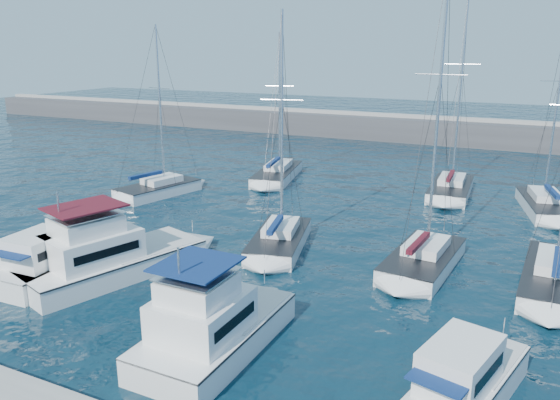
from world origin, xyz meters
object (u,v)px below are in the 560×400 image
at_px(motor_yacht_stbd_inner, 211,328).
at_px(sailboat_mid_d, 423,259).
at_px(motor_yacht_port_outer, 49,263).
at_px(sailboat_mid_a, 159,189).
at_px(motor_yacht_stbd_outer, 464,385).
at_px(sailboat_back_a, 277,174).
at_px(sailboat_mid_c, 280,240).
at_px(sailboat_back_c, 546,205).
at_px(motor_yacht_port_inner, 106,258).
at_px(sailboat_back_b, 451,188).
at_px(sailboat_mid_e, 554,277).

distance_m(motor_yacht_stbd_inner, sailboat_mid_d, 14.22).
relative_size(motor_yacht_port_outer, sailboat_mid_a, 0.47).
xyz_separation_m(motor_yacht_stbd_outer, sailboat_back_a, (-20.93, 28.18, -0.44)).
bearing_deg(sailboat_mid_c, sailboat_back_a, 102.35).
bearing_deg(sailboat_back_c, motor_yacht_stbd_inner, -126.21).
distance_m(sailboat_back_a, sailboat_back_c, 23.31).
height_order(sailboat_mid_a, sailboat_mid_d, sailboat_mid_d).
xyz_separation_m(motor_yacht_port_inner, sailboat_back_c, (21.59, 24.09, -0.60)).
xyz_separation_m(motor_yacht_port_outer, motor_yacht_port_inner, (2.57, 1.61, 0.19)).
xyz_separation_m(motor_yacht_port_inner, sailboat_mid_c, (6.57, 8.18, -0.60)).
height_order(motor_yacht_port_inner, sailboat_back_a, sailboat_back_a).
bearing_deg(sailboat_mid_c, sailboat_mid_a, 140.71).
xyz_separation_m(motor_yacht_port_outer, sailboat_mid_d, (17.97, 10.42, -0.38)).
bearing_deg(sailboat_mid_d, motor_yacht_stbd_inner, -110.78).
distance_m(sailboat_mid_d, sailboat_back_c, 16.49).
relative_size(motor_yacht_port_inner, sailboat_back_c, 0.67).
height_order(motor_yacht_port_inner, motor_yacht_stbd_outer, motor_yacht_port_inner).
relative_size(motor_yacht_stbd_inner, sailboat_mid_c, 0.54).
distance_m(motor_yacht_port_outer, motor_yacht_port_inner, 3.04).
height_order(motor_yacht_stbd_outer, sailboat_mid_d, sailboat_mid_d).
relative_size(motor_yacht_port_inner, sailboat_back_a, 0.76).
height_order(sailboat_mid_c, sailboat_back_b, sailboat_back_b).
distance_m(motor_yacht_port_inner, sailboat_mid_e, 24.06).
bearing_deg(motor_yacht_stbd_outer, sailboat_back_a, 140.77).
distance_m(motor_yacht_port_outer, sailboat_mid_d, 20.77).
height_order(motor_yacht_stbd_inner, sailboat_back_c, sailboat_back_c).
distance_m(motor_yacht_port_outer, sailboat_back_a, 26.49).
relative_size(motor_yacht_port_inner, motor_yacht_stbd_outer, 1.48).
relative_size(sailboat_mid_a, sailboat_mid_c, 0.97).
height_order(motor_yacht_port_inner, sailboat_mid_c, sailboat_mid_c).
bearing_deg(motor_yacht_port_outer, sailboat_mid_a, 106.58).
xyz_separation_m(sailboat_mid_a, sailboat_mid_d, (23.72, -6.40, 0.03)).
relative_size(motor_yacht_port_outer, sailboat_mid_e, 0.45).
xyz_separation_m(sailboat_mid_c, sailboat_back_a, (-8.27, 16.68, -0.03)).
xyz_separation_m(sailboat_mid_a, sailboat_back_c, (29.91, 8.89, 0.01)).
bearing_deg(sailboat_back_c, sailboat_mid_c, -146.01).
relative_size(sailboat_mid_c, sailboat_back_a, 1.06).
xyz_separation_m(motor_yacht_stbd_inner, sailboat_mid_e, (12.83, 13.39, -0.61)).
relative_size(motor_yacht_port_inner, sailboat_mid_a, 0.74).
bearing_deg(sailboat_mid_e, motor_yacht_stbd_outer, -100.68).
bearing_deg(sailboat_mid_c, motor_yacht_port_outer, -147.06).
relative_size(motor_yacht_stbd_inner, sailboat_mid_a, 0.55).
bearing_deg(sailboat_mid_a, motor_yacht_port_outer, -56.83).
bearing_deg(motor_yacht_port_inner, sailboat_mid_d, 47.60).
height_order(sailboat_mid_c, sailboat_back_c, sailboat_back_c).
distance_m(motor_yacht_stbd_outer, sailboat_mid_e, 13.02).
relative_size(motor_yacht_port_inner, sailboat_back_b, 0.60).
bearing_deg(sailboat_mid_a, sailboat_mid_c, -10.98).
height_order(sailboat_mid_c, sailboat_back_a, sailboat_mid_c).
bearing_deg(motor_yacht_stbd_outer, motor_yacht_stbd_inner, -161.73).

